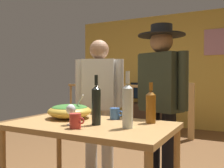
% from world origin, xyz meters
% --- Properties ---
extents(back_wall, '(5.25, 0.10, 2.51)m').
position_xyz_m(back_wall, '(0.00, 3.33, 1.26)').
color(back_wall, gold).
rests_on(back_wall, ground_plane).
extents(framed_picture, '(0.61, 0.03, 0.53)m').
position_xyz_m(framed_picture, '(0.67, 3.27, 1.84)').
color(framed_picture, '#BA7E94').
extents(stair_railing, '(2.75, 0.10, 1.01)m').
position_xyz_m(stair_railing, '(-0.65, 2.31, 0.61)').
color(stair_railing, '#B2844C').
rests_on(stair_railing, ground_plane).
extents(tv_console, '(0.90, 0.40, 0.53)m').
position_xyz_m(tv_console, '(-0.85, 2.98, 0.27)').
color(tv_console, '#38281E').
rests_on(tv_console, ground_plane).
extents(flat_screen_tv, '(0.63, 0.12, 0.46)m').
position_xyz_m(flat_screen_tv, '(-0.85, 2.95, 0.80)').
color(flat_screen_tv, black).
rests_on(flat_screen_tv, tv_console).
extents(serving_table, '(1.25, 0.74, 0.76)m').
position_xyz_m(serving_table, '(0.05, -0.64, 0.68)').
color(serving_table, '#B2844C').
rests_on(serving_table, ground_plane).
extents(salad_bowl, '(0.38, 0.38, 0.21)m').
position_xyz_m(salad_bowl, '(-0.23, -0.52, 0.82)').
color(salad_bowl, gold).
rests_on(salad_bowl, serving_table).
extents(wine_glass, '(0.07, 0.07, 0.15)m').
position_xyz_m(wine_glass, '(-0.04, -0.76, 0.86)').
color(wine_glass, silver).
rests_on(wine_glass, serving_table).
extents(wine_bottle_amber, '(0.08, 0.08, 0.31)m').
position_xyz_m(wine_bottle_amber, '(0.46, -0.41, 0.89)').
color(wine_bottle_amber, brown).
rests_on(wine_bottle_amber, serving_table).
extents(wine_bottle_clear, '(0.07, 0.07, 0.40)m').
position_xyz_m(wine_bottle_clear, '(0.38, -0.67, 0.92)').
color(wine_bottle_clear, silver).
rests_on(wine_bottle_clear, serving_table).
extents(wine_bottle_dark, '(0.07, 0.07, 0.37)m').
position_xyz_m(wine_bottle_dark, '(0.13, -0.67, 0.91)').
color(wine_bottle_dark, black).
rests_on(wine_bottle_dark, serving_table).
extents(mug_red, '(0.12, 0.08, 0.10)m').
position_xyz_m(mug_red, '(0.07, -0.85, 0.81)').
color(mug_red, '#B7332D').
rests_on(mug_red, serving_table).
extents(mug_blue, '(0.12, 0.08, 0.09)m').
position_xyz_m(mug_blue, '(0.14, -0.38, 0.80)').
color(mug_blue, '#3866B2').
rests_on(mug_blue, serving_table).
extents(person_standing_left, '(0.50, 0.32, 1.51)m').
position_xyz_m(person_standing_left, '(-0.29, 0.08, 0.88)').
color(person_standing_left, beige).
rests_on(person_standing_left, ground_plane).
extents(person_standing_right, '(0.54, 0.45, 1.61)m').
position_xyz_m(person_standing_right, '(0.40, 0.08, 0.95)').
color(person_standing_right, black).
rests_on(person_standing_right, ground_plane).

